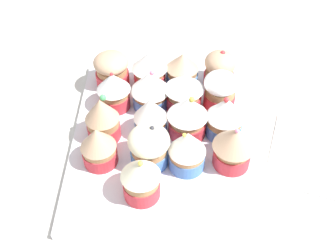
# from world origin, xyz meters

# --- Properties ---
(ground_plane) EXTENTS (1.80, 1.80, 0.03)m
(ground_plane) POSITION_xyz_m (0.00, 0.00, -0.01)
(ground_plane) COLOR beige
(baking_tray) EXTENTS (0.31, 0.37, 0.01)m
(baking_tray) POSITION_xyz_m (0.00, 0.00, 0.01)
(baking_tray) COLOR silver
(baking_tray) RESTS_ON ground_plane
(cupcake_0) EXTENTS (0.06, 0.06, 0.07)m
(cupcake_0) POSITION_xyz_m (-0.10, -0.13, 0.05)
(cupcake_0) COLOR #D1333D
(cupcake_0) RESTS_ON baking_tray
(cupcake_1) EXTENTS (0.06, 0.06, 0.07)m
(cupcake_1) POSITION_xyz_m (-0.03, -0.12, 0.05)
(cupcake_1) COLOR #477AC6
(cupcake_1) RESTS_ON baking_tray
(cupcake_2) EXTENTS (0.06, 0.06, 0.07)m
(cupcake_2) POSITION_xyz_m (0.03, -0.12, 0.05)
(cupcake_2) COLOR #D1333D
(cupcake_2) RESTS_ON baking_tray
(cupcake_3) EXTENTS (0.06, 0.06, 0.07)m
(cupcake_3) POSITION_xyz_m (0.10, -0.13, 0.05)
(cupcake_3) COLOR #D1333D
(cupcake_3) RESTS_ON baking_tray
(cupcake_4) EXTENTS (0.06, 0.06, 0.07)m
(cupcake_4) POSITION_xyz_m (-0.09, -0.07, 0.05)
(cupcake_4) COLOR #D1333D
(cupcake_4) RESTS_ON baking_tray
(cupcake_5) EXTENTS (0.07, 0.07, 0.07)m
(cupcake_5) POSITION_xyz_m (-0.03, -0.06, 0.05)
(cupcake_5) COLOR #D1333D
(cupcake_5) RESTS_ON baking_tray
(cupcake_6) EXTENTS (0.07, 0.07, 0.08)m
(cupcake_6) POSITION_xyz_m (0.03, -0.07, 0.05)
(cupcake_6) COLOR #477AC6
(cupcake_6) RESTS_ON baking_tray
(cupcake_7) EXTENTS (0.06, 0.06, 0.07)m
(cupcake_7) POSITION_xyz_m (0.09, -0.07, 0.05)
(cupcake_7) COLOR #D1333D
(cupcake_7) RESTS_ON baking_tray
(cupcake_8) EXTENTS (0.06, 0.06, 0.08)m
(cupcake_8) POSITION_xyz_m (-0.09, 0.00, 0.05)
(cupcake_8) COLOR #477AC6
(cupcake_8) RESTS_ON baking_tray
(cupcake_9) EXTENTS (0.07, 0.07, 0.08)m
(cupcake_9) POSITION_xyz_m (-0.03, -0.00, 0.05)
(cupcake_9) COLOR #D1333D
(cupcake_9) RESTS_ON baking_tray
(cupcake_10) EXTENTS (0.05, 0.05, 0.07)m
(cupcake_10) POSITION_xyz_m (0.03, 0.00, 0.05)
(cupcake_10) COLOR #477AC6
(cupcake_10) RESTS_ON baking_tray
(cupcake_11) EXTENTS (0.05, 0.05, 0.08)m
(cupcake_11) POSITION_xyz_m (0.10, 0.01, 0.05)
(cupcake_11) COLOR #D1333D
(cupcake_11) RESTS_ON baking_tray
(cupcake_12) EXTENTS (0.06, 0.06, 0.08)m
(cupcake_12) POSITION_xyz_m (-0.10, 0.06, 0.05)
(cupcake_12) COLOR #D1333D
(cupcake_12) RESTS_ON baking_tray
(cupcake_13) EXTENTS (0.06, 0.06, 0.07)m
(cupcake_13) POSITION_xyz_m (-0.03, 0.07, 0.05)
(cupcake_13) COLOR #477AC6
(cupcake_13) RESTS_ON baking_tray
(cupcake_14) EXTENTS (0.06, 0.06, 0.07)m
(cupcake_14) POSITION_xyz_m (0.03, 0.06, 0.05)
(cupcake_14) COLOR #477AC6
(cupcake_14) RESTS_ON baking_tray
(cupcake_15) EXTENTS (0.05, 0.05, 0.07)m
(cupcake_15) POSITION_xyz_m (0.10, 0.06, 0.05)
(cupcake_15) COLOR #D1333D
(cupcake_15) RESTS_ON baking_tray
(cupcake_16) EXTENTS (0.06, 0.06, 0.08)m
(cupcake_16) POSITION_xyz_m (0.04, 0.12, 0.05)
(cupcake_16) COLOR #D1333D
(cupcake_16) RESTS_ON baking_tray
(napkin) EXTENTS (0.16, 0.18, 0.01)m
(napkin) POSITION_xyz_m (-0.23, 0.04, 0.00)
(napkin) COLOR white
(napkin) RESTS_ON ground_plane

